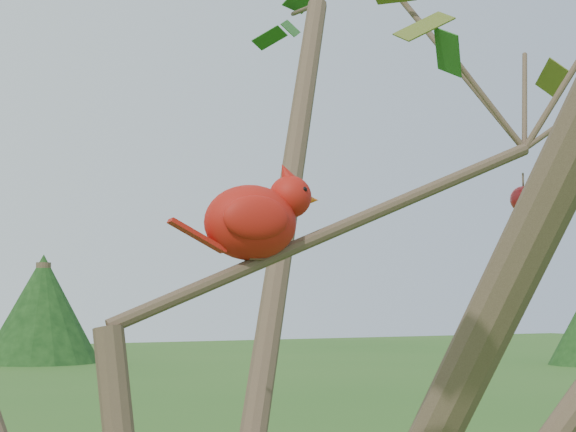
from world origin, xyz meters
The scene contains 2 objects.
crabapple_tree centered at (0.03, -0.02, 2.12)m, with size 2.35×2.05×2.95m.
cardinal centered at (0.13, 0.08, 2.08)m, with size 0.20×0.11×0.14m.
Camera 1 is at (-0.35, -0.90, 1.98)m, focal length 55.00 mm.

